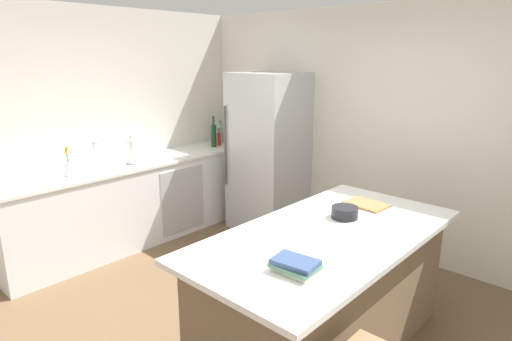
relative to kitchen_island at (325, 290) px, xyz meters
The scene contains 16 objects.
ground_plane 0.84m from the kitchen_island, 146.26° to the right, with size 7.20×7.20×0.00m, color brown.
wall_rear 2.12m from the kitchen_island, 107.40° to the left, with size 6.00×0.10×2.60m, color silver.
wall_left 3.17m from the kitchen_island, behind, with size 0.10×6.00×2.60m, color silver.
counter_run_left 2.67m from the kitchen_island, behind, with size 0.66×3.10×0.93m.
kitchen_island is the anchor object (origin of this frame).
refrigerator 2.37m from the kitchen_island, 141.31° to the left, with size 0.78×0.75×1.89m.
sink_faucet 2.80m from the kitchen_island, behind, with size 0.15×0.05×0.30m.
flower_vase 2.77m from the kitchen_island, 167.13° to the right, with size 0.09×0.09×0.31m.
paper_towel_roll 2.68m from the kitchen_island, behind, with size 0.14×0.14×0.31m.
soda_bottle 3.22m from the kitchen_island, 149.42° to the left, with size 0.08×0.08×0.34m.
gin_bottle 3.19m from the kitchen_island, 150.99° to the left, with size 0.07×0.07×0.30m.
hot_sauce_bottle 3.06m from the kitchen_island, 151.83° to the left, with size 0.05×0.05×0.23m.
wine_bottle 3.02m from the kitchen_island, 153.46° to the left, with size 0.07×0.07×0.40m.
cookbook_stack 0.80m from the kitchen_island, 73.41° to the right, with size 0.27×0.20×0.08m.
mixing_bowl 0.59m from the kitchen_island, 101.00° to the left, with size 0.20×0.20×0.09m.
cutting_board 0.82m from the kitchen_island, 96.58° to the left, with size 0.35×0.26×0.02m.
Camera 1 is at (2.09, -1.98, 2.09)m, focal length 30.23 mm.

